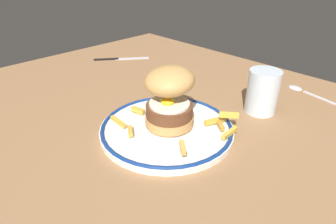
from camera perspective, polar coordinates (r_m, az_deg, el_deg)
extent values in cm
cube|color=#956B45|center=(60.74, 2.75, -3.90)|extent=(122.90, 90.19, 4.00)
cylinder|color=white|center=(56.45, 0.00, -3.55)|extent=(26.12, 26.12, 1.20)
torus|color=navy|center=(56.13, 0.00, -3.03)|extent=(25.72, 25.72, 0.80)
cylinder|color=tan|center=(56.38, -0.07, -1.33)|extent=(9.40, 9.40, 1.80)
cylinder|color=brown|center=(55.35, -0.07, 0.52)|extent=(9.07, 9.07, 2.34)
cylinder|color=white|center=(54.68, -0.07, 1.83)|extent=(7.79, 7.79, 0.50)
ellipsoid|color=yellow|center=(53.84, -0.11, 2.17)|extent=(2.60, 2.60, 1.40)
ellipsoid|color=tan|center=(53.68, 0.28, 6.22)|extent=(11.73, 12.04, 5.79)
cube|color=gold|center=(56.48, 10.28, -2.39)|extent=(3.48, 2.98, 0.78)
cube|color=gold|center=(54.20, 12.11, -4.05)|extent=(1.02, 4.47, 0.81)
cube|color=gold|center=(65.02, 0.17, 3.56)|extent=(4.32, 1.87, 0.93)
cube|color=gold|center=(53.98, -7.50, -3.78)|extent=(2.92, 2.29, 0.76)
cube|color=gold|center=(56.16, 12.01, -0.58)|extent=(3.48, 3.04, 0.90)
cube|color=gold|center=(47.98, 2.91, -7.01)|extent=(3.11, 2.79, 0.82)
cube|color=gold|center=(57.43, 9.40, -1.70)|extent=(2.51, 4.72, 0.84)
cube|color=gold|center=(60.62, -5.99, 0.35)|extent=(3.19, 1.56, 0.89)
cube|color=gold|center=(57.37, -9.84, -1.86)|extent=(4.74, 1.04, 0.70)
cylinder|color=silver|center=(65.36, 18.26, 3.87)|extent=(6.75, 6.75, 9.54)
cylinder|color=silver|center=(66.01, 18.05, 2.64)|extent=(6.21, 6.21, 6.40)
cube|color=black|center=(98.23, -12.17, 10.26)|extent=(5.77, 7.11, 0.70)
cube|color=silver|center=(97.93, -7.13, 10.57)|extent=(8.05, 9.87, 0.24)
cube|color=silver|center=(79.04, 27.95, 2.57)|extent=(8.96, 2.70, 0.32)
ellipsoid|color=silver|center=(82.15, 23.97, 4.61)|extent=(4.07, 3.31, 0.90)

